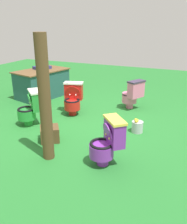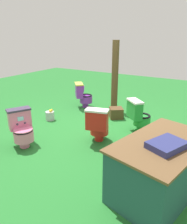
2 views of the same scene
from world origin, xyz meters
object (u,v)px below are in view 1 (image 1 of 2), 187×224
(toilet_pink, at_px, (132,94))
(lemon_bucket, at_px, (137,126))
(toilet_red, at_px, (73,98))
(wooden_post, at_px, (45,100))
(toilet_green, at_px, (31,108))
(small_crate, at_px, (50,134))
(vendor_table, at_px, (42,83))
(toilet_purple, at_px, (107,141))

(toilet_pink, bearing_deg, lemon_bucket, -132.13)
(toilet_red, height_order, wooden_post, wooden_post)
(toilet_green, bearing_deg, small_crate, -169.08)
(vendor_table, xyz_separation_m, small_crate, (-2.22, -1.70, -0.26))
(toilet_red, relative_size, toilet_green, 1.00)
(toilet_pink, height_order, toilet_green, same)
(toilet_red, relative_size, vendor_table, 0.45)
(toilet_pink, bearing_deg, toilet_green, 165.07)
(toilet_pink, height_order, vendor_table, vendor_table)
(vendor_table, xyz_separation_m, lemon_bucket, (-1.23, -3.07, -0.28))
(toilet_pink, height_order, small_crate, toilet_pink)
(toilet_red, xyz_separation_m, lemon_bucket, (-0.39, -1.63, -0.26))
(toilet_pink, relative_size, wooden_post, 0.38)
(vendor_table, bearing_deg, toilet_pink, -89.00)
(toilet_green, distance_m, small_crate, 0.93)
(toilet_purple, distance_m, vendor_table, 3.85)
(toilet_pink, distance_m, wooden_post, 2.88)
(small_crate, bearing_deg, toilet_red, 10.88)
(toilet_red, relative_size, wooden_post, 0.38)
(toilet_pink, bearing_deg, small_crate, -173.78)
(toilet_red, bearing_deg, small_crate, 85.45)
(toilet_pink, xyz_separation_m, lemon_bucket, (-1.27, -0.46, -0.25))
(small_crate, bearing_deg, vendor_table, 37.49)
(vendor_table, distance_m, lemon_bucket, 3.32)
(small_crate, xyz_separation_m, lemon_bucket, (0.99, -1.36, -0.02))
(toilet_pink, bearing_deg, toilet_red, 155.02)
(vendor_table, height_order, wooden_post, wooden_post)
(toilet_purple, relative_size, vendor_table, 0.45)
(toilet_red, distance_m, vendor_table, 1.66)
(toilet_purple, xyz_separation_m, wooden_post, (-0.21, 0.91, 0.58))
(vendor_table, bearing_deg, toilet_green, -151.69)
(toilet_pink, xyz_separation_m, small_crate, (-2.27, 0.90, -0.24))
(toilet_red, distance_m, toilet_purple, 2.23)
(toilet_green, xyz_separation_m, lemon_bucket, (0.52, -2.13, -0.26))
(toilet_pink, relative_size, vendor_table, 0.45)
(toilet_purple, distance_m, small_crate, 1.27)
(toilet_red, height_order, toilet_green, same)
(wooden_post, distance_m, small_crate, 1.01)
(small_crate, bearing_deg, toilet_purple, -103.00)
(wooden_post, height_order, small_crate, wooden_post)
(wooden_post, bearing_deg, lemon_bucket, -35.46)
(toilet_green, bearing_deg, wooden_post, -179.45)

